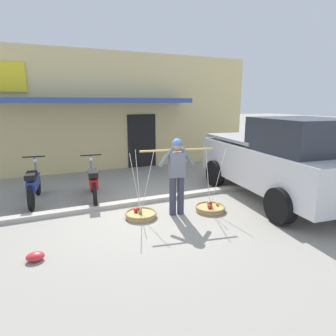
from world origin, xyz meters
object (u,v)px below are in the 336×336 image
object	(u,v)px
fruit_basket_left_side	(210,208)
motorcycle_nearest_shop	(34,185)
fruit_basket_right_side	(141,214)
plastic_litter_bag	(35,257)
fruit_vendor	(177,172)
parked_truck	(279,160)
motorcycle_second_in_row	(93,182)

from	to	relation	value
fruit_basket_left_side	motorcycle_nearest_shop	distance (m)	4.35
fruit_basket_right_side	motorcycle_nearest_shop	distance (m)	2.92
plastic_litter_bag	fruit_vendor	bearing A→B (deg)	16.57
fruit_basket_right_side	plastic_litter_bag	size ratio (longest dim) A/B	5.18
fruit_basket_right_side	parked_truck	xyz separation A→B (m)	(3.59, -0.24, 0.96)
fruit_basket_right_side	parked_truck	world-z (taller)	parked_truck
fruit_basket_left_side	parked_truck	xyz separation A→B (m)	(2.01, 0.04, 0.96)
plastic_litter_bag	parked_truck	bearing A→B (deg)	7.58
motorcycle_nearest_shop	motorcycle_second_in_row	xyz separation A→B (m)	(1.38, -0.36, 0.00)
motorcycle_nearest_shop	motorcycle_second_in_row	distance (m)	1.43
plastic_litter_bag	motorcycle_second_in_row	bearing A→B (deg)	62.72
parked_truck	fruit_basket_right_side	bearing A→B (deg)	176.15
parked_truck	plastic_litter_bag	world-z (taller)	parked_truck
motorcycle_nearest_shop	fruit_basket_right_side	bearing A→B (deg)	-43.34
fruit_vendor	motorcycle_nearest_shop	size ratio (longest dim) A/B	0.93
fruit_basket_left_side	motorcycle_second_in_row	size ratio (longest dim) A/B	0.80
parked_truck	plastic_litter_bag	distance (m)	5.80
parked_truck	plastic_litter_bag	xyz separation A→B (m)	(-5.67, -0.76, -0.96)
fruit_basket_right_side	plastic_litter_bag	bearing A→B (deg)	-154.40
fruit_basket_right_side	motorcycle_second_in_row	distance (m)	1.83
fruit_vendor	fruit_basket_left_side	distance (m)	1.21
fruit_basket_left_side	plastic_litter_bag	world-z (taller)	fruit_basket_left_side
fruit_basket_right_side	motorcycle_nearest_shop	bearing A→B (deg)	136.66
motorcycle_nearest_shop	parked_truck	world-z (taller)	parked_truck
fruit_vendor	fruit_basket_right_side	distance (m)	1.21
motorcycle_nearest_shop	plastic_litter_bag	xyz separation A→B (m)	(0.03, -2.99, -0.38)
fruit_vendor	fruit_basket_left_side	world-z (taller)	fruit_vendor
fruit_vendor	motorcycle_nearest_shop	xyz separation A→B (m)	(-2.90, 2.13, -0.52)
motorcycle_second_in_row	parked_truck	size ratio (longest dim) A/B	0.37
parked_truck	plastic_litter_bag	size ratio (longest dim) A/B	17.42
fruit_basket_right_side	motorcycle_second_in_row	xyz separation A→B (m)	(-0.73, 1.63, 0.38)
motorcycle_nearest_shop	plastic_litter_bag	bearing A→B (deg)	-89.46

